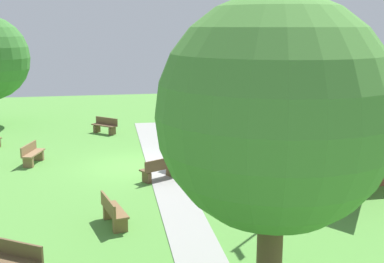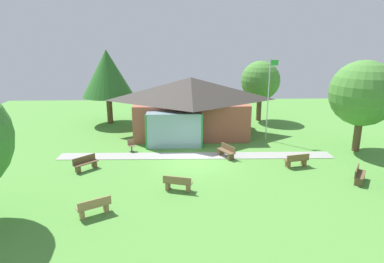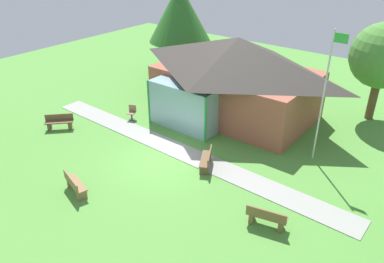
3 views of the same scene
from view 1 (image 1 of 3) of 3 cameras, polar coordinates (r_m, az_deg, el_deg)
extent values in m
plane|color=#54933D|center=(20.62, -6.35, -3.95)|extent=(44.00, 44.00, 0.00)
cube|color=#A35642|center=(21.88, 10.90, 0.58)|extent=(8.74, 5.48, 2.79)
pyramid|color=#38332D|center=(21.55, 11.14, 6.58)|extent=(9.74, 6.48, 1.81)
cube|color=#8CB2BF|center=(22.17, 1.57, 0.57)|extent=(3.93, 1.20, 2.51)
cylinder|color=green|center=(23.95, -0.83, 1.43)|extent=(0.12, 0.12, 2.51)
cylinder|color=green|center=(20.16, 1.10, -0.57)|extent=(0.12, 0.12, 2.51)
cube|color=#999993|center=(20.72, -3.38, -3.78)|extent=(18.24, 1.71, 0.03)
cylinder|color=silver|center=(15.61, 11.89, 2.41)|extent=(0.08, 0.08, 6.22)
cube|color=green|center=(15.13, 12.79, 12.58)|extent=(0.60, 0.02, 0.40)
cube|color=brown|center=(14.68, -8.78, -8.84)|extent=(1.56, 0.76, 0.06)
cube|color=brown|center=(15.27, -9.29, -9.05)|extent=(0.24, 0.43, 0.39)
cube|color=brown|center=(14.28, -8.16, -10.54)|extent=(0.24, 0.43, 0.39)
cube|color=brown|center=(14.57, -9.53, -8.16)|extent=(1.48, 0.39, 0.36)
cube|color=brown|center=(18.68, -3.79, -4.16)|extent=(1.11, 1.53, 0.06)
cube|color=brown|center=(18.45, -5.16, -5.22)|extent=(0.43, 0.33, 0.39)
cube|color=brown|center=(19.07, -2.44, -4.61)|extent=(0.43, 0.33, 0.39)
cube|color=brown|center=(18.48, -3.45, -3.66)|extent=(0.78, 1.34, 0.36)
cube|color=brown|center=(12.33, -19.93, -13.64)|extent=(1.20, 1.49, 0.06)
cube|color=brown|center=(12.37, -19.39, -12.45)|extent=(0.88, 1.28, 0.36)
cube|color=brown|center=(26.96, -9.95, 0.70)|extent=(1.36, 1.38, 0.06)
cube|color=brown|center=(26.64, -9.07, 0.04)|extent=(0.40, 0.39, 0.39)
cube|color=brown|center=(27.38, -10.77, 0.30)|extent=(0.40, 0.39, 0.39)
cube|color=brown|center=(27.05, -9.69, 1.21)|extent=(1.09, 1.12, 0.36)
cube|color=olive|center=(21.77, -17.61, -2.37)|extent=(1.56, 0.84, 0.06)
cube|color=olive|center=(22.32, -17.02, -2.66)|extent=(0.26, 0.43, 0.39)
cube|color=olive|center=(21.35, -18.13, -3.40)|extent=(0.26, 0.43, 0.39)
cube|color=olive|center=(21.80, -18.10, -1.82)|extent=(1.46, 0.47, 0.36)
cube|color=#8C6B4C|center=(24.98, -2.31, -0.04)|extent=(0.58, 0.58, 0.04)
cube|color=#8C6B4C|center=(25.04, -1.92, 0.51)|extent=(0.42, 0.22, 0.40)
cylinder|color=#4C4C51|center=(25.03, -2.30, -0.55)|extent=(0.10, 0.10, 0.42)
cylinder|color=#4C4C51|center=(25.08, -2.30, -1.00)|extent=(0.36, 0.36, 0.02)
cylinder|color=brown|center=(29.89, 12.39, 3.26)|extent=(0.51, 0.51, 2.50)
cone|color=#2D6B28|center=(29.59, 12.68, 9.60)|extent=(4.57, 4.57, 4.11)
cylinder|color=brown|center=(10.15, 8.79, -14.06)|extent=(0.50, 0.50, 2.41)
sphere|color=#4C8C38|center=(9.26, 9.35, 2.01)|extent=(4.39, 4.39, 4.39)
camera|label=2|loc=(28.35, -54.45, 11.45)|focal=32.01mm
camera|label=3|loc=(14.15, -61.07, 22.82)|focal=35.20mm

